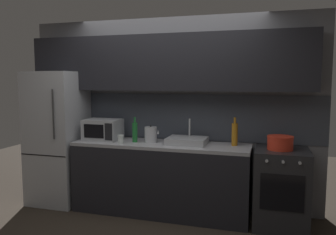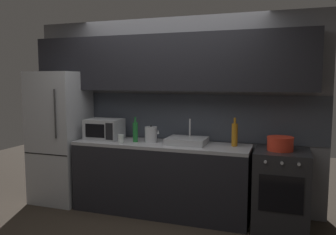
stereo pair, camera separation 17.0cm
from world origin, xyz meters
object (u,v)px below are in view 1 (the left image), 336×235
Objects in this scene: wine_bottle_amber at (235,134)px; cooking_pot at (280,143)px; refrigerator at (58,137)px; oven_range at (281,188)px; mug_clear at (121,139)px; kettle at (151,135)px; wine_bottle_green at (135,132)px; microwave at (103,129)px.

cooking_pot is at bearing -10.05° from wine_bottle_amber.
refrigerator is 2.97m from oven_range.
kettle is at bearing 27.84° from mug_clear.
refrigerator is at bearing -180.00° from cooking_pot.
wine_bottle_amber reaches higher than wine_bottle_green.
wine_bottle_amber is (1.24, 0.12, 0.01)m from wine_bottle_green.
kettle is 0.69× the size of wine_bottle_green.
microwave is 0.39m from mug_clear.
refrigerator is 8.14× the size of kettle.
cooking_pot is at bearing 177.00° from oven_range.
mug_clear is (-0.34, -0.18, -0.05)m from kettle.
oven_range is at bearing -0.02° from refrigerator.
refrigerator is at bearing 178.61° from wine_bottle_green.
refrigerator is 3.91× the size of microwave.
oven_range is at bearing -3.00° from cooking_pot.
mug_clear is (0.34, -0.19, -0.08)m from microwave.
kettle is (1.35, 0.01, 0.10)m from refrigerator.
cooking_pot is at bearing 0.92° from wine_bottle_green.
oven_range is 1.99m from mug_clear.
wine_bottle_green reaches higher than kettle.
mug_clear is (-0.13, -0.14, -0.08)m from wine_bottle_green.
mug_clear is at bearing -175.06° from oven_range.
microwave is at bearing 1.55° from refrigerator.
microwave is at bearing 179.50° from oven_range.
mug_clear is (-1.92, -0.17, 0.50)m from oven_range.
microwave is 1.59× the size of cooking_pot.
wine_bottle_amber is 1.18× the size of cooking_pot.
kettle is 1.04m from wine_bottle_amber.
oven_range is at bearing -0.50° from microwave.
wine_bottle_amber reaches higher than microwave.
wine_bottle_amber is at bearing 2.47° from microwave.
kettle is at bearing 179.60° from oven_range.
oven_range is 8.50× the size of mug_clear.
wine_bottle_amber is at bearing 169.95° from cooking_pot.
microwave is 1.44× the size of wine_bottle_green.
oven_range is 2.81× the size of wine_bottle_green.
oven_range is 2.33m from microwave.
cooking_pot is at bearing 0.00° from refrigerator.
wine_bottle_green reaches higher than oven_range.
cooking_pot is (0.52, -0.09, -0.06)m from wine_bottle_amber.
refrigerator is 0.69m from microwave.
mug_clear reaches higher than oven_range.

